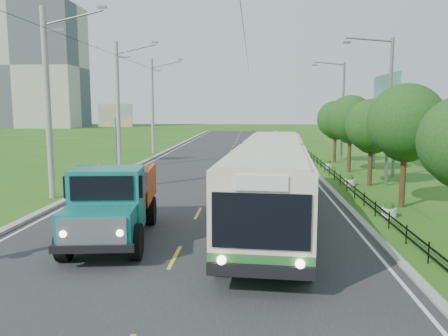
# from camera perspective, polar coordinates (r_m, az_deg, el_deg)

# --- Properties ---
(ground) EXTENTS (240.00, 240.00, 0.00)m
(ground) POSITION_cam_1_polar(r_m,az_deg,el_deg) (14.55, -6.45, -11.56)
(ground) COLOR #285915
(ground) RESTS_ON ground
(road) EXTENTS (14.00, 120.00, 0.02)m
(road) POSITION_cam_1_polar(r_m,az_deg,el_deg) (33.93, -0.44, -0.33)
(road) COLOR #28282B
(road) RESTS_ON ground
(curb_left) EXTENTS (0.40, 120.00, 0.15)m
(curb_left) POSITION_cam_1_polar(r_m,az_deg,el_deg) (35.20, -12.21, -0.10)
(curb_left) COLOR #9E9E99
(curb_left) RESTS_ON ground
(curb_right) EXTENTS (0.30, 120.00, 0.10)m
(curb_right) POSITION_cam_1_polar(r_m,az_deg,el_deg) (34.15, 11.61, -0.37)
(curb_right) COLOR #9E9E99
(curb_right) RESTS_ON ground
(edge_line_left) EXTENTS (0.12, 120.00, 0.00)m
(edge_line_left) POSITION_cam_1_polar(r_m,az_deg,el_deg) (35.06, -11.34, -0.20)
(edge_line_left) COLOR silver
(edge_line_left) RESTS_ON road
(edge_line_right) EXTENTS (0.12, 120.00, 0.00)m
(edge_line_right) POSITION_cam_1_polar(r_m,az_deg,el_deg) (34.09, 10.78, -0.41)
(edge_line_right) COLOR silver
(edge_line_right) RESTS_ON road
(centre_dash) EXTENTS (0.12, 2.20, 0.00)m
(centre_dash) POSITION_cam_1_polar(r_m,az_deg,el_deg) (14.54, -6.45, -11.48)
(centre_dash) COLOR yellow
(centre_dash) RESTS_ON road
(railing_right) EXTENTS (0.04, 40.00, 0.60)m
(railing_right) POSITION_cam_1_polar(r_m,az_deg,el_deg) (28.40, 14.94, -1.60)
(railing_right) COLOR black
(railing_right) RESTS_ON ground
(pole_near) EXTENTS (3.51, 0.32, 10.00)m
(pole_near) POSITION_cam_1_polar(r_m,az_deg,el_deg) (24.95, -21.96, 7.90)
(pole_near) COLOR gray
(pole_near) RESTS_ON ground
(pole_mid) EXTENTS (3.51, 0.32, 10.00)m
(pole_mid) POSITION_cam_1_polar(r_m,az_deg,el_deg) (36.14, -13.64, 8.04)
(pole_mid) COLOR gray
(pole_mid) RESTS_ON ground
(pole_far) EXTENTS (3.51, 0.32, 10.00)m
(pole_far) POSITION_cam_1_polar(r_m,az_deg,el_deg) (47.73, -9.29, 8.05)
(pole_far) COLOR gray
(pole_far) RESTS_ON ground
(tree_third) EXTENTS (3.60, 3.62, 6.00)m
(tree_third) POSITION_cam_1_polar(r_m,az_deg,el_deg) (22.87, 22.67, 5.14)
(tree_third) COLOR #382314
(tree_third) RESTS_ON ground
(tree_fourth) EXTENTS (3.24, 3.31, 5.40)m
(tree_fourth) POSITION_cam_1_polar(r_m,az_deg,el_deg) (28.62, 18.78, 4.94)
(tree_fourth) COLOR #382314
(tree_fourth) RESTS_ON ground
(tree_fifth) EXTENTS (3.48, 3.52, 5.80)m
(tree_fifth) POSITION_cam_1_polar(r_m,az_deg,el_deg) (34.44, 16.24, 5.91)
(tree_fifth) COLOR #382314
(tree_fifth) RESTS_ON ground
(tree_back) EXTENTS (3.30, 3.36, 5.50)m
(tree_back) POSITION_cam_1_polar(r_m,az_deg,el_deg) (40.33, 14.41, 5.92)
(tree_back) COLOR #382314
(tree_back) RESTS_ON ground
(streetlight_mid) EXTENTS (3.02, 0.20, 9.07)m
(streetlight_mid) POSITION_cam_1_polar(r_m,az_deg,el_deg) (28.67, 20.50, 7.50)
(streetlight_mid) COLOR slate
(streetlight_mid) RESTS_ON ground
(streetlight_far) EXTENTS (3.02, 0.20, 9.07)m
(streetlight_far) POSITION_cam_1_polar(r_m,az_deg,el_deg) (42.29, 15.07, 7.67)
(streetlight_far) COLOR slate
(streetlight_far) RESTS_ON ground
(planter_near) EXTENTS (0.64, 0.64, 0.67)m
(planter_near) POSITION_cam_1_polar(r_m,az_deg,el_deg) (20.92, 20.75, -5.20)
(planter_near) COLOR silver
(planter_near) RESTS_ON ground
(planter_mid) EXTENTS (0.64, 0.64, 0.67)m
(planter_mid) POSITION_cam_1_polar(r_m,az_deg,el_deg) (28.53, 16.12, -1.63)
(planter_mid) COLOR silver
(planter_mid) RESTS_ON ground
(planter_far) EXTENTS (0.64, 0.64, 0.67)m
(planter_far) POSITION_cam_1_polar(r_m,az_deg,el_deg) (36.30, 13.47, 0.43)
(planter_far) COLOR silver
(planter_far) RESTS_ON ground
(billboard_left) EXTENTS (3.00, 0.20, 5.20)m
(billboard_left) POSITION_cam_1_polar(r_m,az_deg,el_deg) (39.39, -14.00, 6.21)
(billboard_left) COLOR slate
(billboard_left) RESTS_ON ground
(billboard_right) EXTENTS (0.24, 6.00, 7.30)m
(billboard_right) POSITION_cam_1_polar(r_m,az_deg,el_deg) (34.90, 20.35, 8.20)
(billboard_right) COLOR slate
(billboard_right) RESTS_ON ground
(apartment_near) EXTENTS (28.00, 14.00, 30.00)m
(apartment_near) POSITION_cam_1_polar(r_m,az_deg,el_deg) (123.22, -24.55, 11.86)
(apartment_near) COLOR #B7B2A3
(apartment_near) RESTS_ON ground
(bus) EXTENTS (3.94, 17.12, 3.28)m
(bus) POSITION_cam_1_polar(r_m,az_deg,el_deg) (19.21, 6.23, -0.75)
(bus) COLOR #2B6C2E
(bus) RESTS_ON ground
(dump_truck) EXTENTS (3.28, 6.86, 2.78)m
(dump_truck) POSITION_cam_1_polar(r_m,az_deg,el_deg) (16.53, -14.26, -3.74)
(dump_truck) COLOR #147870
(dump_truck) RESTS_ON ground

